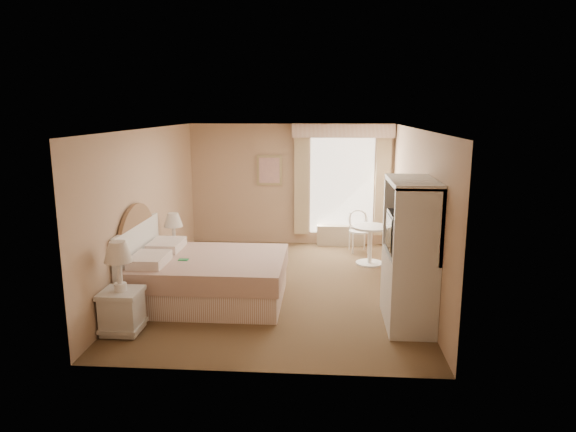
# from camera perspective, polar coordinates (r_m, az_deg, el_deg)

# --- Properties ---
(room) EXTENTS (4.21, 5.51, 2.51)m
(room) POSITION_cam_1_polar(r_m,az_deg,el_deg) (7.99, -0.92, 0.65)
(room) COLOR brown
(room) RESTS_ON ground
(window) EXTENTS (2.05, 0.22, 2.51)m
(window) POSITION_cam_1_polar(r_m,az_deg,el_deg) (10.57, 6.03, 3.84)
(window) COLOR white
(window) RESTS_ON room
(framed_art) EXTENTS (0.52, 0.04, 0.62)m
(framed_art) POSITION_cam_1_polar(r_m,az_deg,el_deg) (10.65, -2.08, 5.10)
(framed_art) COLOR tan
(framed_art) RESTS_ON room
(bed) EXTENTS (2.24, 1.76, 1.56)m
(bed) POSITION_cam_1_polar(r_m,az_deg,el_deg) (7.74, -9.64, -6.59)
(bed) COLOR tan
(bed) RESTS_ON room
(nightstand_near) EXTENTS (0.49, 0.49, 1.18)m
(nightstand_near) POSITION_cam_1_polar(r_m,az_deg,el_deg) (6.86, -18.03, -8.84)
(nightstand_near) COLOR silver
(nightstand_near) RESTS_ON room
(nightstand_far) EXTENTS (0.44, 0.44, 1.07)m
(nightstand_far) POSITION_cam_1_polar(r_m,az_deg,el_deg) (8.96, -12.49, -3.96)
(nightstand_far) COLOR silver
(nightstand_far) RESTS_ON room
(round_table) EXTENTS (0.68, 0.68, 0.71)m
(round_table) POSITION_cam_1_polar(r_m,az_deg,el_deg) (9.47, 9.13, -2.51)
(round_table) COLOR white
(round_table) RESTS_ON room
(cafe_chair) EXTENTS (0.46, 0.46, 0.83)m
(cafe_chair) POSITION_cam_1_polar(r_m,az_deg,el_deg) (10.30, 7.84, -1.29)
(cafe_chair) COLOR white
(cafe_chair) RESTS_ON room
(armoire) EXTENTS (0.58, 1.16, 1.93)m
(armoire) POSITION_cam_1_polar(r_m,az_deg,el_deg) (6.90, 13.36, -5.33)
(armoire) COLOR silver
(armoire) RESTS_ON room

